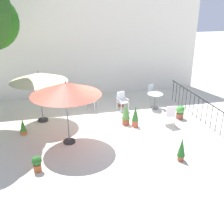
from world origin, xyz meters
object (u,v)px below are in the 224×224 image
Objects in this scene: potted_plant_2 at (135,116)px; potted_plant_6 at (182,149)px; patio_umbrella_1 at (39,77)px; potted_plant_5 at (37,163)px; potted_plant_0 at (180,112)px; patio_chair_2 at (153,91)px; patio_chair_1 at (122,100)px; potted_plant_4 at (23,127)px; patio_umbrella_0 at (66,89)px; potted_plant_1 at (121,100)px; patio_chair_0 at (91,99)px; potted_plant_3 at (126,114)px; patio_chair_3 at (169,114)px; cafe_table_0 at (155,98)px.

potted_plant_2 is 2.90m from potted_plant_6.
potted_plant_5 is (-0.20, -3.83, -1.66)m from patio_umbrella_1.
potted_plant_6 is at bearing -115.66° from potted_plant_0.
patio_chair_2 is 1.03× the size of potted_plant_2.
patio_chair_1 reaches higher than potted_plant_5.
potted_plant_4 is at bearing -159.53° from patio_chair_2.
patio_umbrella_0 is 4.35× the size of potted_plant_1.
potted_plant_4 is 2.76m from potted_plant_5.
patio_chair_0 is 4.13m from potted_plant_0.
potted_plant_1 is at bearing 48.01° from patio_umbrella_0.
potted_plant_3 is at bearing -100.07° from potted_plant_1.
potted_plant_2 is (3.71, -1.47, -1.49)m from patio_umbrella_1.
patio_chair_0 is 3.79m from patio_chair_3.
potted_plant_2 is at bearing -91.44° from potted_plant_1.
patio_chair_0 is at bearing 151.55° from potted_plant_0.
potted_plant_3 is 1.39× the size of potted_plant_4.
potted_plant_5 is (-3.59, -2.65, -0.18)m from potted_plant_3.
patio_chair_0 is at bearing 169.28° from cafe_table_0.
potted_plant_0 is 0.67× the size of potted_plant_3.
potted_plant_2 is (1.45, -2.30, -0.07)m from patio_chair_0.
patio_umbrella_0 is 4.34m from potted_plant_6.
patio_chair_2 is 1.40× the size of potted_plant_4.
potted_plant_6 is (4.37, -4.29, -1.51)m from patio_umbrella_1.
cafe_table_0 is 1.15× the size of potted_plant_4.
patio_chair_3 is 1.48× the size of potted_plant_0.
patio_chair_3 reaches higher than potted_plant_4.
patio_umbrella_0 is 4.04m from patio_chair_1.
patio_umbrella_0 is 2.78× the size of patio_chair_3.
potted_plant_6 is at bearing -67.56° from patio_chair_0.
cafe_table_0 is 1.64m from potted_plant_1.
patio_chair_1 is (1.38, -0.47, 0.01)m from patio_chair_0.
patio_chair_0 is 3.59m from potted_plant_4.
potted_plant_3 is (-1.86, -1.44, -0.05)m from cafe_table_0.
potted_plant_1 is at bearing 88.56° from potted_plant_2.
patio_chair_2 is 2.87m from patio_chair_3.
potted_plant_4 is at bearing 174.96° from patio_chair_3.
potted_plant_6 is at bearing -83.45° from potted_plant_1.
cafe_table_0 is at bearing -3.46° from patio_chair_1.
patio_chair_0 reaches higher than patio_chair_2.
cafe_table_0 is at bearing 86.35° from patio_chair_3.
patio_chair_0 is 2.31m from potted_plant_3.
patio_chair_3 is 2.93m from potted_plant_1.
patio_chair_1 is 1.11× the size of potted_plant_6.
potted_plant_3 is (-2.11, -2.39, -0.06)m from patio_chair_2.
patio_umbrella_1 is 2.60× the size of patio_chair_1.
patio_umbrella_1 is 4.18m from potted_plant_5.
potted_plant_3 is at bearing 107.45° from potted_plant_6.
patio_chair_3 is at bearing 7.76° from patio_umbrella_0.
potted_plant_5 is (-5.70, -5.04, -0.24)m from patio_chair_2.
patio_chair_2 is at bearing 99.27° from potted_plant_0.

